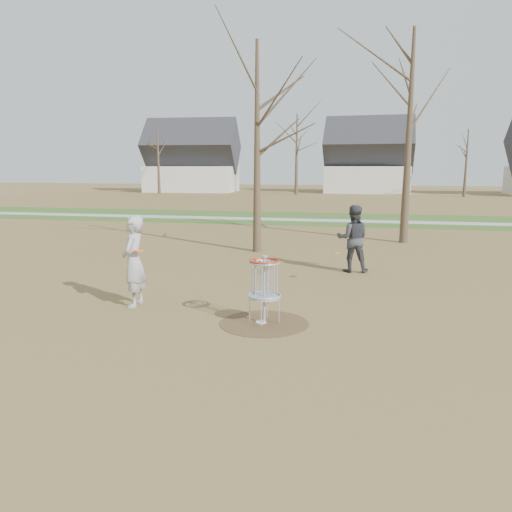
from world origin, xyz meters
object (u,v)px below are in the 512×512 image
Objects in this scene: player_throwing at (353,239)px; disc_grounded at (261,322)px; disc_golf_basket at (264,279)px; player_standing at (134,261)px.

disc_grounded is (-1.64, -5.53, -0.98)m from player_throwing.
disc_golf_basket is (0.07, -0.01, 0.89)m from disc_grounded.
player_standing reaches higher than disc_golf_basket.
disc_grounded is (3.04, -0.63, -1.01)m from player_standing.
disc_golf_basket is at bearing 69.98° from player_throwing.
player_throwing is at bearing 73.44° from disc_grounded.
player_throwing is 9.10× the size of disc_grounded.
disc_grounded is 0.90m from disc_golf_basket.
player_standing is at bearing 168.36° from disc_grounded.
player_standing reaches higher than disc_grounded.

